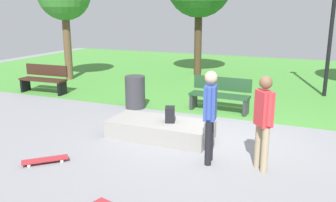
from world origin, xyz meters
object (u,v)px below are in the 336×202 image
at_px(skater_watching, 210,110).
at_px(park_bench_center_lawn, 220,94).
at_px(park_bench_by_oak, 44,78).
at_px(skater_performing_trick, 264,117).
at_px(backpack_on_ledge, 170,114).
at_px(concrete_ledge, 160,129).
at_px(skateboard_by_ledge, 45,160).
at_px(trash_bin, 135,92).

distance_m(skater_watching, park_bench_center_lawn, 3.49).
xyz_separation_m(park_bench_by_oak, park_bench_center_lawn, (5.88, 0.12, 0.00)).
bearing_deg(skater_performing_trick, backpack_on_ledge, 157.99).
relative_size(backpack_on_ledge, skater_watching, 0.19).
xyz_separation_m(concrete_ledge, skateboard_by_ledge, (-1.35, -2.05, -0.12)).
bearing_deg(skateboard_by_ledge, concrete_ledge, 56.73).
bearing_deg(concrete_ledge, park_bench_center_lawn, 76.15).
relative_size(skater_watching, park_bench_center_lawn, 1.03).
bearing_deg(park_bench_center_lawn, concrete_ledge, -103.85).
xyz_separation_m(backpack_on_ledge, trash_bin, (-1.84, 1.88, -0.08)).
bearing_deg(skater_performing_trick, skateboard_by_ledge, -160.65).
bearing_deg(park_bench_center_lawn, skateboard_by_ledge, -113.28).
bearing_deg(park_bench_center_lawn, skater_watching, -77.89).
height_order(skater_watching, park_bench_center_lawn, skater_watching).
xyz_separation_m(backpack_on_ledge, skater_watching, (1.14, -0.89, 0.45)).
bearing_deg(concrete_ledge, trash_bin, 130.43).
bearing_deg(skateboard_by_ledge, trash_bin, 94.12).
height_order(park_bench_by_oak, park_bench_center_lawn, same).
distance_m(skateboard_by_ledge, park_bench_by_oak, 5.94).
distance_m(backpack_on_ledge, park_bench_center_lawn, 2.52).
height_order(skater_performing_trick, trash_bin, skater_performing_trick).
relative_size(skater_performing_trick, skater_watching, 0.98).
relative_size(skateboard_by_ledge, trash_bin, 0.79).
bearing_deg(skater_watching, concrete_ledge, 147.67).
bearing_deg(skater_performing_trick, concrete_ledge, 160.74).
relative_size(skater_performing_trick, park_bench_center_lawn, 1.01).
xyz_separation_m(skater_watching, park_bench_center_lawn, (-0.72, 3.37, -0.49)).
xyz_separation_m(concrete_ledge, park_bench_center_lawn, (0.62, 2.52, 0.30)).
height_order(park_bench_by_oak, trash_bin, park_bench_by_oak).
bearing_deg(backpack_on_ledge, park_bench_center_lawn, 149.03).
relative_size(skater_performing_trick, skateboard_by_ledge, 2.30).
relative_size(backpack_on_ledge, skateboard_by_ledge, 0.45).
relative_size(backpack_on_ledge, skater_performing_trick, 0.19).
bearing_deg(backpack_on_ledge, skater_watching, 30.42).
bearing_deg(trash_bin, park_bench_by_oak, 172.36).
distance_m(backpack_on_ledge, park_bench_by_oak, 5.95).
relative_size(skateboard_by_ledge, park_bench_by_oak, 0.44).
distance_m(concrete_ledge, skateboard_by_ledge, 2.46).
distance_m(skater_performing_trick, skater_watching, 0.91).
bearing_deg(park_bench_by_oak, skater_performing_trick, -23.01).
xyz_separation_m(skater_performing_trick, skateboard_by_ledge, (-3.60, -1.26, -0.89)).
xyz_separation_m(skater_watching, trash_bin, (-2.98, 2.77, -0.52)).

